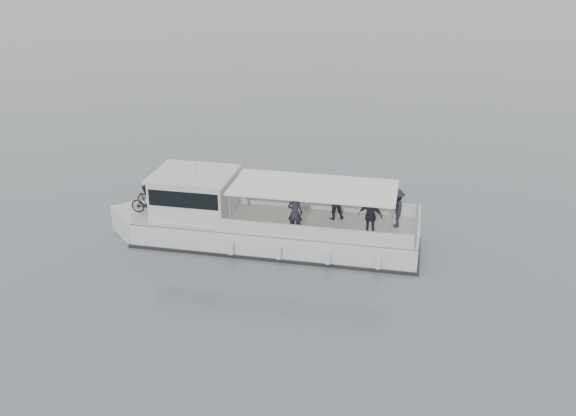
% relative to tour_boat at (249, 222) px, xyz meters
% --- Properties ---
extents(ground, '(1400.00, 1400.00, 0.00)m').
position_rel_tour_boat_xyz_m(ground, '(5.58, 3.94, -0.84)').
color(ground, '#545F63').
rests_on(ground, ground).
extents(tour_boat, '(12.30, 5.35, 5.15)m').
position_rel_tour_boat_xyz_m(tour_boat, '(0.00, 0.00, 0.00)').
color(tour_boat, silver).
rests_on(tour_boat, ground).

